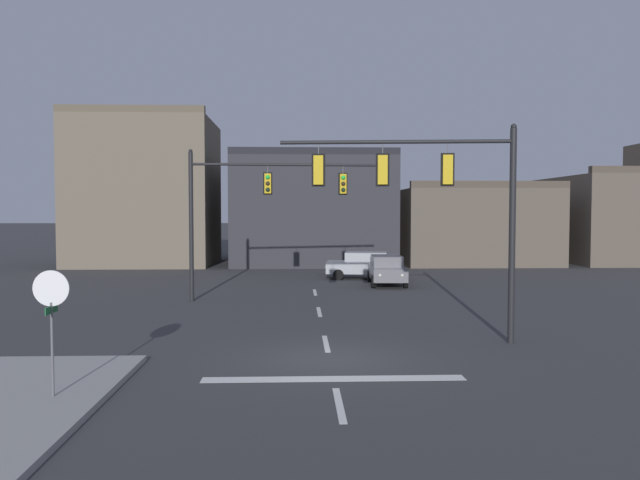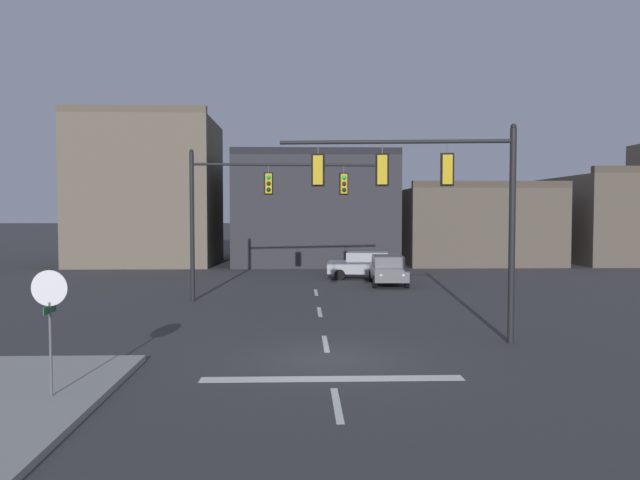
{
  "view_description": "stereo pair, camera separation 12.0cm",
  "coord_description": "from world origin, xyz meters",
  "views": [
    {
      "loc": [
        -0.87,
        -16.78,
        4.06
      ],
      "look_at": [
        -0.08,
        4.78,
        3.06
      ],
      "focal_mm": 34.66,
      "sensor_mm": 36.0,
      "label": 1
    },
    {
      "loc": [
        -0.75,
        -16.78,
        4.06
      ],
      "look_at": [
        -0.08,
        4.78,
        3.06
      ],
      "focal_mm": 34.66,
      "sensor_mm": 36.0,
      "label": 2
    }
  ],
  "objects": [
    {
      "name": "car_lot_nearside",
      "position": [
        4.07,
        17.12,
        0.86
      ],
      "size": [
        2.08,
        4.52,
        1.61
      ],
      "color": "slate",
      "rests_on": "ground"
    },
    {
      "name": "building_row",
      "position": [
        8.15,
        32.36,
        4.3
      ],
      "size": [
        53.05,
        13.88,
        11.44
      ],
      "color": "#665B4C",
      "rests_on": "ground"
    },
    {
      "name": "lane_centreline",
      "position": [
        0.0,
        2.0,
        0.0
      ],
      "size": [
        0.16,
        26.4,
        0.01
      ],
      "color": "silver",
      "rests_on": "ground"
    },
    {
      "name": "ground_plane",
      "position": [
        0.0,
        0.0,
        0.0
      ],
      "size": [
        400.0,
        400.0,
        0.0
      ],
      "primitive_type": "plane",
      "color": "#353538"
    },
    {
      "name": "stop_bar_paint",
      "position": [
        0.0,
        -2.0,
        0.0
      ],
      "size": [
        6.4,
        0.5,
        0.01
      ],
      "primitive_type": "cube",
      "color": "silver",
      "rests_on": "ground"
    },
    {
      "name": "car_lot_middle",
      "position": [
        3.13,
        20.15,
        0.86
      ],
      "size": [
        4.62,
        2.37,
        1.61
      ],
      "color": "#9EA0A5",
      "rests_on": "ground"
    },
    {
      "name": "stop_sign",
      "position": [
        -6.05,
        -3.68,
        2.14
      ],
      "size": [
        0.76,
        0.64,
        2.83
      ],
      "color": "#56565B",
      "rests_on": "ground"
    },
    {
      "name": "signal_mast_near_side",
      "position": [
        3.39,
        2.13,
        4.69
      ],
      "size": [
        7.22,
        0.9,
        6.74
      ],
      "color": "black",
      "rests_on": "ground"
    },
    {
      "name": "signal_mast_far_side",
      "position": [
        -2.98,
        11.37,
        4.66
      ],
      "size": [
        9.05,
        0.65,
        6.86
      ],
      "color": "black",
      "rests_on": "ground"
    }
  ]
}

